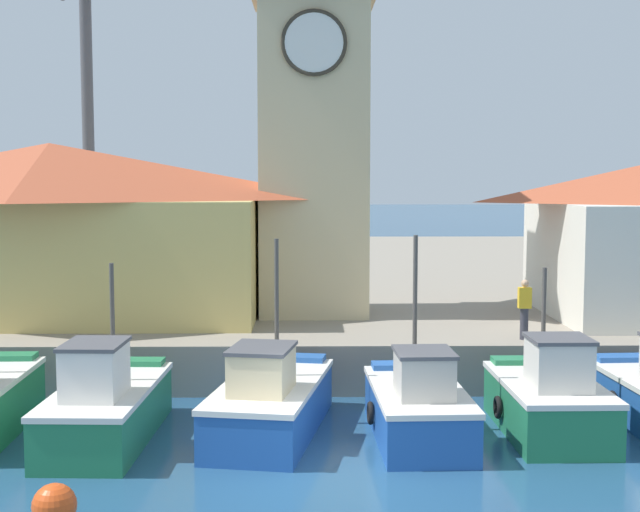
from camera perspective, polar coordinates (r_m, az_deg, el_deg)
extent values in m
plane|color=navy|center=(17.45, 0.88, -14.08)|extent=(300.00, 300.00, 0.00)
cube|color=gray|center=(42.99, -0.11, -1.53)|extent=(120.00, 40.00, 1.34)
cube|color=#237A4C|center=(23.06, -19.73, -6.21)|extent=(1.66, 0.64, 0.24)
cube|color=#237A4C|center=(20.24, -13.47, -9.90)|extent=(2.05, 5.06, 1.07)
cube|color=#237A4C|center=(22.21, -12.02, -6.77)|extent=(1.61, 0.66, 0.24)
cube|color=silver|center=(20.10, -13.50, -8.29)|extent=(2.11, 5.12, 0.12)
cube|color=silver|center=(19.15, -14.21, -7.17)|extent=(1.18, 1.54, 1.07)
cube|color=#4C4C51|center=(19.03, -14.25, -5.48)|extent=(1.26, 1.62, 0.08)
cylinder|color=#4C4742|center=(20.42, -13.14, -4.12)|extent=(0.10, 0.10, 2.63)
torus|color=black|center=(20.75, -16.05, -9.58)|extent=(0.14, 0.52, 0.52)
cube|color=#2356A8|center=(20.25, -3.15, -9.78)|extent=(2.84, 5.45, 1.05)
cube|color=#2356A8|center=(22.34, -1.87, -6.65)|extent=(1.76, 0.88, 0.24)
cube|color=silver|center=(20.11, -3.16, -8.21)|extent=(2.91, 5.52, 0.12)
cube|color=beige|center=(19.13, -3.75, -7.34)|extent=(1.44, 1.74, 0.90)
cube|color=#4C4C51|center=(19.03, -3.75, -5.90)|extent=(1.53, 1.83, 0.08)
cylinder|color=#4C4742|center=(20.42, -2.79, -3.31)|extent=(0.10, 0.10, 3.16)
torus|color=black|center=(20.74, -5.92, -9.44)|extent=(0.21, 0.53, 0.52)
cube|color=#2356A8|center=(19.94, 6.28, -10.09)|extent=(2.03, 4.47, 1.02)
cube|color=#2356A8|center=(21.66, 5.49, -7.12)|extent=(1.62, 0.65, 0.24)
cube|color=silver|center=(19.80, 6.30, -8.53)|extent=(2.09, 4.53, 0.12)
cube|color=#B2ADA3|center=(18.94, 6.68, -7.59)|extent=(1.17, 1.36, 0.90)
cube|color=#4C4C51|center=(18.84, 6.69, -6.14)|extent=(1.26, 1.44, 0.08)
cylinder|color=#4C4742|center=(20.00, 6.10, -3.39)|extent=(0.10, 0.10, 3.30)
torus|color=black|center=(20.02, 3.24, -10.01)|extent=(0.14, 0.52, 0.52)
cube|color=#237A4C|center=(20.79, 14.38, -9.49)|extent=(2.05, 4.20, 1.09)
cube|color=#237A4C|center=(22.37, 13.14, -6.66)|extent=(1.71, 0.62, 0.24)
cube|color=silver|center=(20.65, 14.42, -7.89)|extent=(2.11, 4.26, 0.12)
cube|color=beige|center=(19.84, 15.03, -6.73)|extent=(1.22, 1.27, 1.04)
cube|color=#4C4C51|center=(19.73, 15.07, -5.14)|extent=(1.30, 1.35, 0.08)
cylinder|color=#4C4742|center=(20.89, 14.11, -4.10)|extent=(0.10, 0.10, 2.48)
torus|color=black|center=(20.73, 11.30, -9.47)|extent=(0.13, 0.52, 0.52)
cube|color=#2356A8|center=(23.79, 19.05, -6.30)|extent=(1.64, 0.69, 0.24)
torus|color=black|center=(22.05, 18.21, -8.85)|extent=(0.15, 0.53, 0.52)
cube|color=beige|center=(28.41, -0.40, 6.22)|extent=(3.36, 3.36, 9.81)
cylinder|color=white|center=(26.95, -0.39, 13.49)|extent=(1.85, 0.12, 1.85)
torus|color=#332D23|center=(26.91, -0.39, 13.51)|extent=(1.97, 0.12, 1.97)
cube|color=tan|center=(28.54, -16.77, -0.19)|extent=(12.56, 5.47, 3.66)
pyramid|color=#B25133|center=(28.42, -16.92, 5.21)|extent=(12.96, 5.87, 1.71)
cube|color=#353539|center=(44.15, -14.44, 0.14)|extent=(2.00, 2.00, 1.20)
cylinder|color=#4C4C51|center=(44.18, -14.69, 10.54)|extent=(0.56, 0.56, 14.82)
sphere|color=#E54C19|center=(15.76, -16.64, -15.06)|extent=(0.73, 0.73, 0.73)
cylinder|color=#33333D|center=(24.61, 12.93, -4.25)|extent=(0.22, 0.22, 0.85)
cube|color=gold|center=(24.50, 12.96, -2.62)|extent=(0.34, 0.22, 0.56)
sphere|color=tan|center=(24.45, 12.98, -1.72)|extent=(0.20, 0.20, 0.20)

